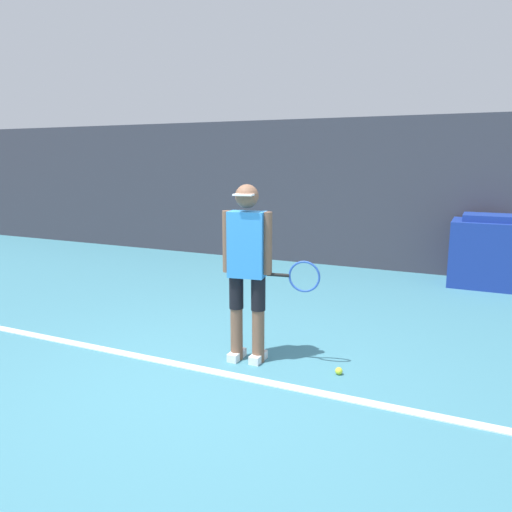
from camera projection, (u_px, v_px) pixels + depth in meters
name	position (u px, v px, depth m)	size (l,w,h in m)	color
ground_plane	(206.00, 381.00, 4.45)	(24.00, 24.00, 0.00)	teal
back_wall	(355.00, 194.00, 8.89)	(24.00, 0.10, 2.65)	#383842
court_baseline	(216.00, 372.00, 4.61)	(21.60, 0.10, 0.01)	white
tennis_player	(248.00, 265.00, 4.71)	(0.93, 0.31, 1.72)	brown
tennis_ball	(339.00, 371.00, 4.57)	(0.07, 0.07, 0.07)	#D1E533
covered_chair	(485.00, 252.00, 7.68)	(0.99, 0.82, 1.11)	navy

